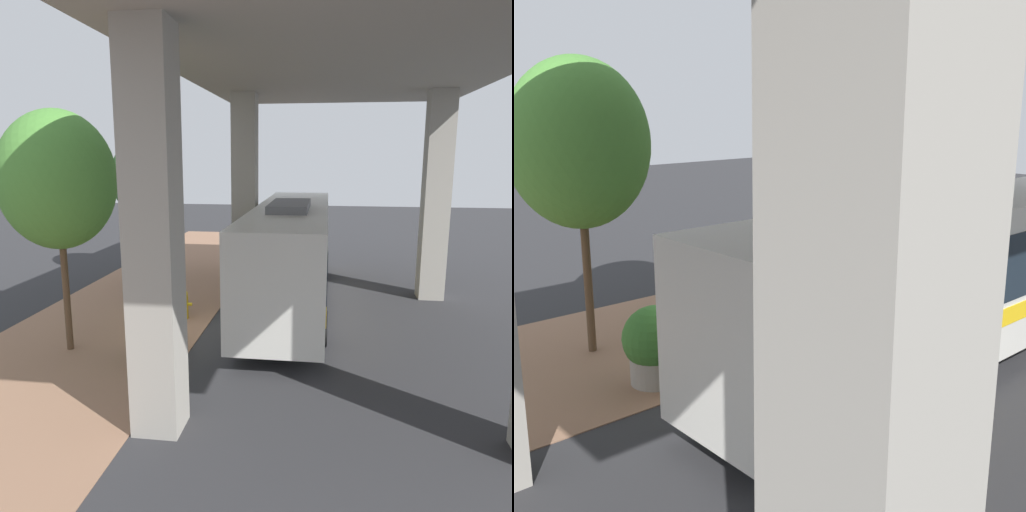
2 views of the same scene
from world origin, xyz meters
TOP-DOWN VIEW (x-y plane):
  - ground_plane at (0.00, 0.00)m, footprint 80.00×80.00m
  - sidewalk_strip at (-3.00, 0.00)m, footprint 6.00×40.00m
  - overpass at (4.00, 0.00)m, footprint 9.40×18.25m
  - bus at (2.41, 3.84)m, footprint 2.60×12.90m
  - fire_hydrant at (-0.89, 1.37)m, footprint 0.48×0.23m
  - planter_front at (-0.91, -1.41)m, footprint 1.30×1.30m
  - planter_middle at (-2.08, 2.01)m, footprint 1.32×1.32m
  - street_tree_near at (-3.88, 6.44)m, footprint 2.87×2.87m
  - street_tree_far at (-3.28, -1.60)m, footprint 2.99×2.99m

SIDE VIEW (x-z plane):
  - ground_plane at x=0.00m, z-range 0.00..0.00m
  - sidewalk_strip at x=-3.00m, z-range 0.00..0.02m
  - fire_hydrant at x=-0.89m, z-range 0.00..0.96m
  - planter_front at x=-0.91m, z-range 0.00..1.59m
  - planter_middle at x=-2.08m, z-range -0.03..1.65m
  - bus at x=2.41m, z-range 0.16..3.90m
  - street_tree_near at x=-3.88m, z-range 1.30..7.36m
  - street_tree_far at x=-3.28m, z-range 1.40..7.81m
  - overpass at x=4.00m, z-range 2.98..11.07m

